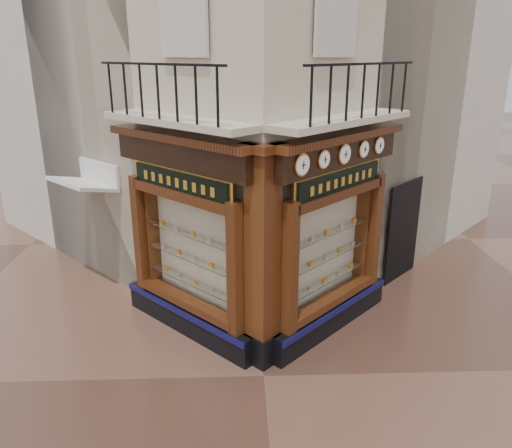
{
  "coord_description": "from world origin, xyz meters",
  "views": [
    {
      "loc": [
        -0.4,
        -7.33,
        5.32
      ],
      "look_at": [
        -0.06,
        2.0,
        2.11
      ],
      "focal_mm": 35.0,
      "sensor_mm": 36.0,
      "label": 1
    }
  ],
  "objects_px": {
    "signboard_left": "(180,182)",
    "signboard_right": "(340,181)",
    "corner_pilaster": "(263,262)",
    "clock_b": "(324,159)",
    "clock_e": "(379,145)",
    "clock_a": "(302,165)",
    "clock_d": "(363,149)",
    "clock_c": "(344,154)",
    "awning": "(94,285)"
  },
  "relations": [
    {
      "from": "clock_d",
      "to": "clock_c",
      "type": "bearing_deg",
      "value": 180.0
    },
    {
      "from": "corner_pilaster",
      "to": "signboard_left",
      "type": "bearing_deg",
      "value": 100.25
    },
    {
      "from": "clock_e",
      "to": "signboard_left",
      "type": "distance_m",
      "value": 3.9
    },
    {
      "from": "clock_e",
      "to": "signboard_right",
      "type": "relative_size",
      "value": 0.17
    },
    {
      "from": "corner_pilaster",
      "to": "signboard_left",
      "type": "relative_size",
      "value": 2.0
    },
    {
      "from": "corner_pilaster",
      "to": "clock_b",
      "type": "height_order",
      "value": "corner_pilaster"
    },
    {
      "from": "corner_pilaster",
      "to": "clock_d",
      "type": "height_order",
      "value": "corner_pilaster"
    },
    {
      "from": "clock_d",
      "to": "awning",
      "type": "xyz_separation_m",
      "value": [
        -5.87,
        1.88,
        -3.62
      ]
    },
    {
      "from": "clock_c",
      "to": "signboard_left",
      "type": "bearing_deg",
      "value": 132.45
    },
    {
      "from": "corner_pilaster",
      "to": "clock_e",
      "type": "xyz_separation_m",
      "value": [
        2.34,
        1.74,
        1.67
      ]
    },
    {
      "from": "clock_c",
      "to": "awning",
      "type": "height_order",
      "value": "clock_c"
    },
    {
      "from": "signboard_right",
      "to": "clock_c",
      "type": "bearing_deg",
      "value": -124.1
    },
    {
      "from": "awning",
      "to": "signboard_left",
      "type": "height_order",
      "value": "signboard_left"
    },
    {
      "from": "awning",
      "to": "clock_c",
      "type": "bearing_deg",
      "value": -158.35
    },
    {
      "from": "clock_d",
      "to": "clock_b",
      "type": "bearing_deg",
      "value": -180.0
    },
    {
      "from": "clock_b",
      "to": "signboard_left",
      "type": "distance_m",
      "value": 2.62
    },
    {
      "from": "clock_c",
      "to": "awning",
      "type": "bearing_deg",
      "value": 111.65
    },
    {
      "from": "clock_b",
      "to": "awning",
      "type": "bearing_deg",
      "value": 105.78
    },
    {
      "from": "clock_b",
      "to": "signboard_left",
      "type": "bearing_deg",
      "value": 122.08
    },
    {
      "from": "clock_a",
      "to": "clock_e",
      "type": "xyz_separation_m",
      "value": [
        1.72,
        1.72,
        0.0
      ]
    },
    {
      "from": "corner_pilaster",
      "to": "clock_e",
      "type": "relative_size",
      "value": 11.9
    },
    {
      "from": "clock_e",
      "to": "awning",
      "type": "height_order",
      "value": "clock_e"
    },
    {
      "from": "signboard_left",
      "to": "signboard_right",
      "type": "xyz_separation_m",
      "value": [
        2.92,
        0.0,
        0.0
      ]
    },
    {
      "from": "corner_pilaster",
      "to": "signboard_right",
      "type": "distance_m",
      "value": 2.12
    },
    {
      "from": "corner_pilaster",
      "to": "signboard_right",
      "type": "xyz_separation_m",
      "value": [
        1.46,
        1.01,
        1.15
      ]
    },
    {
      "from": "signboard_left",
      "to": "signboard_right",
      "type": "bearing_deg",
      "value": -135.0
    },
    {
      "from": "clock_d",
      "to": "awning",
      "type": "height_order",
      "value": "clock_d"
    },
    {
      "from": "clock_d",
      "to": "signboard_right",
      "type": "relative_size",
      "value": 0.17
    },
    {
      "from": "clock_a",
      "to": "clock_e",
      "type": "distance_m",
      "value": 2.43
    },
    {
      "from": "clock_d",
      "to": "corner_pilaster",
      "type": "bearing_deg",
      "value": 169.56
    },
    {
      "from": "clock_b",
      "to": "awning",
      "type": "xyz_separation_m",
      "value": [
        -4.97,
        2.78,
        -3.62
      ]
    },
    {
      "from": "signboard_left",
      "to": "clock_a",
      "type": "bearing_deg",
      "value": -160.53
    },
    {
      "from": "clock_a",
      "to": "awning",
      "type": "relative_size",
      "value": 0.24
    },
    {
      "from": "clock_d",
      "to": "clock_e",
      "type": "relative_size",
      "value": 0.98
    },
    {
      "from": "signboard_left",
      "to": "clock_e",
      "type": "bearing_deg",
      "value": -124.25
    },
    {
      "from": "awning",
      "to": "signboard_right",
      "type": "relative_size",
      "value": 0.81
    },
    {
      "from": "signboard_right",
      "to": "clock_e",
      "type": "bearing_deg",
      "value": -5.58
    },
    {
      "from": "signboard_right",
      "to": "awning",
      "type": "bearing_deg",
      "value": 112.74
    },
    {
      "from": "awning",
      "to": "signboard_left",
      "type": "distance_m",
      "value": 4.53
    },
    {
      "from": "clock_a",
      "to": "signboard_left",
      "type": "distance_m",
      "value": 2.37
    },
    {
      "from": "clock_e",
      "to": "signboard_left",
      "type": "height_order",
      "value": "clock_e"
    },
    {
      "from": "clock_a",
      "to": "clock_b",
      "type": "distance_m",
      "value": 0.6
    },
    {
      "from": "clock_b",
      "to": "clock_e",
      "type": "relative_size",
      "value": 0.98
    },
    {
      "from": "clock_e",
      "to": "awning",
      "type": "xyz_separation_m",
      "value": [
        -6.27,
        1.48,
        -3.62
      ]
    },
    {
      "from": "clock_d",
      "to": "clock_a",
      "type": "bearing_deg",
      "value": 180.0
    },
    {
      "from": "clock_a",
      "to": "signboard_right",
      "type": "distance_m",
      "value": 1.4
    },
    {
      "from": "corner_pilaster",
      "to": "clock_e",
      "type": "bearing_deg",
      "value": -8.43
    },
    {
      "from": "clock_c",
      "to": "signboard_left",
      "type": "height_order",
      "value": "clock_c"
    },
    {
      "from": "corner_pilaster",
      "to": "clock_b",
      "type": "xyz_separation_m",
      "value": [
        1.04,
        0.44,
        1.67
      ]
    },
    {
      "from": "clock_c",
      "to": "clock_e",
      "type": "xyz_separation_m",
      "value": [
        0.85,
        0.85,
        0.0
      ]
    }
  ]
}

